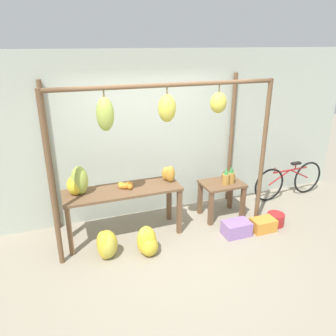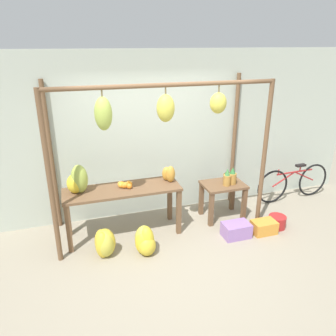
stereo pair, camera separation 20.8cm
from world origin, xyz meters
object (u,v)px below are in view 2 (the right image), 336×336
banana_pile_ground_left (105,243)px  fruit_crate_purple (264,227)px  banana_pile_on_table (78,181)px  pineapple_cluster (229,177)px  fruit_crate_white (236,230)px  parked_bicycle (293,182)px  papaya_pile (169,174)px  orange_pile (125,185)px  blue_bucket (277,222)px  banana_pile_ground_right (145,241)px

banana_pile_ground_left → fruit_crate_purple: (2.52, -0.17, -0.10)m
banana_pile_on_table → pineapple_cluster: bearing=-1.4°
pineapple_cluster → fruit_crate_white: size_ratio=0.71×
parked_bicycle → papaya_pile: 2.67m
orange_pile → fruit_crate_white: orange_pile is taller
fruit_crate_purple → banana_pile_ground_left: bearing=176.3°
fruit_crate_white → parked_bicycle: parked_bicycle is taller
orange_pile → blue_bucket: (2.41, -0.59, -0.74)m
banana_pile_on_table → parked_bicycle: banana_pile_on_table is taller
banana_pile_on_table → blue_bucket: size_ratio=1.52×
banana_pile_ground_left → parked_bicycle: (3.73, 0.74, 0.15)m
pineapple_cluster → banana_pile_ground_left: size_ratio=0.72×
blue_bucket → parked_bicycle: (0.90, 0.83, 0.25)m
parked_bicycle → fruit_crate_purple: size_ratio=4.23×
blue_bucket → papaya_pile: bearing=160.1°
blue_bucket → fruit_crate_purple: size_ratio=0.75×
orange_pile → pineapple_cluster: bearing=-1.3°
papaya_pile → banana_pile_ground_right: bearing=-131.0°
pineapple_cluster → banana_pile_ground_left: 2.30m
banana_pile_ground_left → fruit_crate_white: size_ratio=0.99×
papaya_pile → blue_bucket: bearing=-19.9°
banana_pile_ground_right → pineapple_cluster: bearing=20.0°
parked_bicycle → papaya_pile: (-2.60, -0.21, 0.58)m
orange_pile → banana_pile_on_table: bearing=178.6°
banana_pile_on_table → papaya_pile: 1.40m
parked_bicycle → papaya_pile: papaya_pile is taller
pineapple_cluster → parked_bicycle: size_ratio=0.19×
banana_pile_on_table → banana_pile_ground_left: (0.27, -0.52, -0.79)m
banana_pile_ground_left → banana_pile_ground_right: banana_pile_ground_right is taller
banana_pile_on_table → pineapple_cluster: (2.45, -0.06, -0.23)m
parked_bicycle → fruit_crate_purple: bearing=-143.1°
banana_pile_ground_right → blue_bucket: size_ratio=1.51×
fruit_crate_white → papaya_pile: size_ratio=1.57×
orange_pile → banana_pile_ground_right: bearing=-76.7°
pineapple_cluster → blue_bucket: bearing=-40.4°
orange_pile → banana_pile_ground_right: 0.91m
banana_pile_ground_right → parked_bicycle: parked_bicycle is taller
banana_pile_on_table → fruit_crate_white: (2.31, -0.65, -0.88)m
banana_pile_on_table → banana_pile_ground_right: 1.32m
blue_bucket → banana_pile_ground_right: bearing=-179.1°
pineapple_cluster → banana_pile_on_table: bearing=178.6°
orange_pile → pineapple_cluster: (1.76, -0.04, -0.08)m
pineapple_cluster → fruit_crate_purple: pineapple_cluster is taller
orange_pile → pineapple_cluster: pineapple_cluster is taller
pineapple_cluster → blue_bucket: 1.08m
fruit_crate_white → parked_bicycle: (1.69, 0.87, 0.23)m
blue_bucket → fruit_crate_purple: fruit_crate_purple is taller
banana_pile_on_table → banana_pile_ground_left: size_ratio=1.04×
pineapple_cluster → parked_bicycle: 1.63m
orange_pile → blue_bucket: 2.59m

